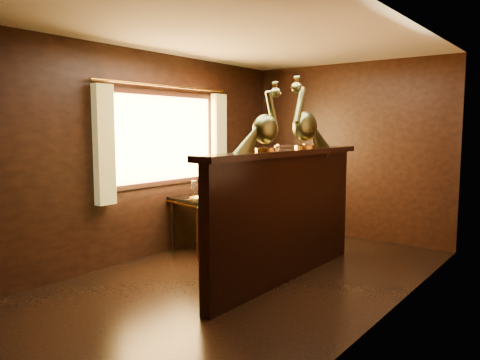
{
  "coord_description": "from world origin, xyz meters",
  "views": [
    {
      "loc": [
        2.83,
        -3.81,
        1.58
      ],
      "look_at": [
        -0.28,
        0.29,
        1.01
      ],
      "focal_mm": 35.0,
      "sensor_mm": 36.0,
      "label": 1
    }
  ],
  "objects_px": {
    "peacock_left": "(266,116)",
    "chair_left": "(246,210)",
    "chair_right": "(286,199)",
    "peacock_right": "(305,113)",
    "dining_table": "(219,200)"
  },
  "relations": [
    {
      "from": "peacock_left",
      "to": "peacock_right",
      "type": "relative_size",
      "value": 0.88
    },
    {
      "from": "chair_left",
      "to": "peacock_right",
      "type": "bearing_deg",
      "value": 4.2
    },
    {
      "from": "chair_right",
      "to": "dining_table",
      "type": "bearing_deg",
      "value": -152.4
    },
    {
      "from": "dining_table",
      "to": "peacock_left",
      "type": "relative_size",
      "value": 1.99
    },
    {
      "from": "chair_left",
      "to": "peacock_left",
      "type": "relative_size",
      "value": 1.86
    },
    {
      "from": "dining_table",
      "to": "chair_right",
      "type": "xyz_separation_m",
      "value": [
        0.94,
        0.15,
        0.09
      ]
    },
    {
      "from": "peacock_left",
      "to": "peacock_right",
      "type": "distance_m",
      "value": 0.76
    },
    {
      "from": "peacock_right",
      "to": "dining_table",
      "type": "bearing_deg",
      "value": 171.75
    },
    {
      "from": "dining_table",
      "to": "chair_left",
      "type": "xyz_separation_m",
      "value": [
        0.74,
        -0.4,
        0.01
      ]
    },
    {
      "from": "chair_left",
      "to": "chair_right",
      "type": "bearing_deg",
      "value": 57.09
    },
    {
      "from": "peacock_left",
      "to": "chair_left",
      "type": "bearing_deg",
      "value": 138.96
    },
    {
      "from": "chair_right",
      "to": "peacock_right",
      "type": "height_order",
      "value": "peacock_right"
    },
    {
      "from": "chair_left",
      "to": "chair_right",
      "type": "relative_size",
      "value": 0.89
    },
    {
      "from": "chair_left",
      "to": "chair_right",
      "type": "height_order",
      "value": "chair_right"
    },
    {
      "from": "chair_left",
      "to": "dining_table",
      "type": "bearing_deg",
      "value": 138.08
    }
  ]
}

